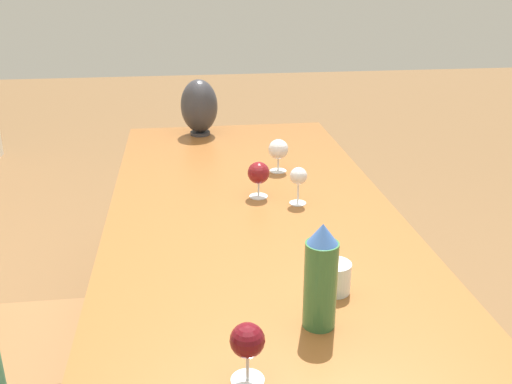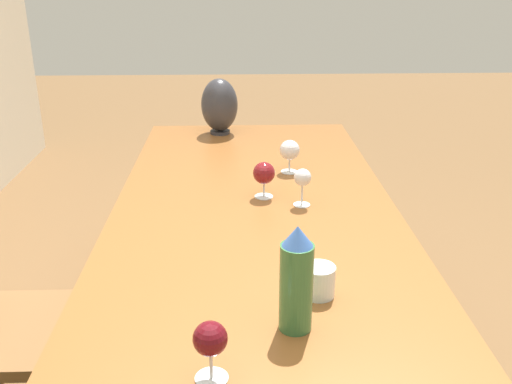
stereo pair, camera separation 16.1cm
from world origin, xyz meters
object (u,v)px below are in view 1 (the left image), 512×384
(wine_glass_1, at_px, (247,342))
(wine_glass_0, at_px, (278,150))
(wine_glass_2, at_px, (259,174))
(wine_glass_3, at_px, (299,177))
(water_bottle, at_px, (321,277))
(water_tumbler, at_px, (335,277))
(vase, at_px, (199,106))

(wine_glass_1, bearing_deg, wine_glass_0, -12.32)
(wine_glass_2, xyz_separation_m, wine_glass_3, (-0.08, -0.13, 0.01))
(wine_glass_3, bearing_deg, water_bottle, 172.52)
(water_bottle, distance_m, wine_glass_0, 1.05)
(water_tumbler, xyz_separation_m, wine_glass_0, (0.91, -0.01, 0.05))
(wine_glass_2, bearing_deg, wine_glass_3, -121.89)
(vase, xyz_separation_m, wine_glass_1, (-1.79, -0.03, -0.05))
(wine_glass_0, xyz_separation_m, wine_glass_3, (-0.34, -0.01, 0.01))
(water_tumbler, bearing_deg, wine_glass_0, -0.45)
(vase, xyz_separation_m, wine_glass_0, (-0.57, -0.29, -0.05))
(vase, relative_size, wine_glass_2, 2.06)
(water_bottle, height_order, wine_glass_0, water_bottle)
(water_tumbler, height_order, vase, vase)
(water_bottle, bearing_deg, wine_glass_3, -7.48)
(water_bottle, relative_size, vase, 0.96)
(water_bottle, relative_size, wine_glass_1, 1.94)
(wine_glass_1, height_order, wine_glass_3, same)
(water_tumbler, bearing_deg, vase, 10.87)
(wine_glass_0, bearing_deg, water_tumbler, 179.55)
(vase, xyz_separation_m, wine_glass_3, (-0.91, -0.30, -0.04))
(vase, xyz_separation_m, wine_glass_2, (-0.83, -0.18, -0.05))
(water_tumbler, relative_size, vase, 0.31)
(water_tumbler, height_order, wine_glass_1, wine_glass_1)
(water_bottle, distance_m, wine_glass_1, 0.25)
(wine_glass_3, bearing_deg, wine_glass_1, 162.39)
(vase, relative_size, wine_glass_3, 2.03)
(water_tumbler, relative_size, wine_glass_3, 0.62)
(vase, height_order, wine_glass_3, vase)
(wine_glass_0, bearing_deg, water_bottle, 175.64)
(wine_glass_1, bearing_deg, vase, 0.81)
(wine_glass_1, distance_m, wine_glass_2, 0.97)
(vase, bearing_deg, wine_glass_0, -152.85)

